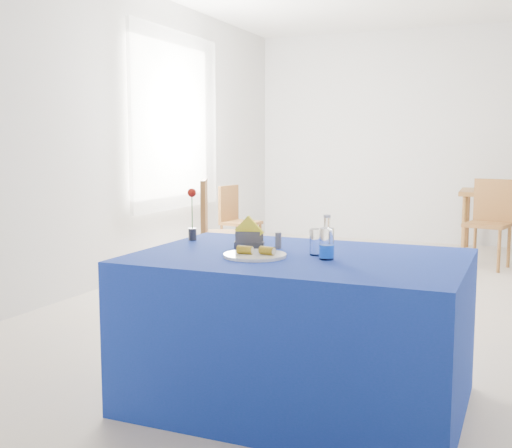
{
  "coord_description": "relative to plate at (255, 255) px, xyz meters",
  "views": [
    {
      "loc": [
        1.06,
        -5.18,
        1.31
      ],
      "look_at": [
        -0.15,
        -2.34,
        0.92
      ],
      "focal_mm": 45.0,
      "sensor_mm": 36.0,
      "label": 1
    }
  ],
  "objects": [
    {
      "name": "curtain",
      "position": [
        -2.25,
        3.15,
        0.78
      ],
      "size": [
        0.04,
        1.75,
        1.85
      ],
      "primitive_type": "cube",
      "color": "white",
      "rests_on": "room_shell"
    },
    {
      "name": "window_pane",
      "position": [
        -2.32,
        3.15,
        0.78
      ],
      "size": [
        0.04,
        1.5,
        1.6
      ],
      "primitive_type": "cube",
      "color": "white",
      "rests_on": "room_shell"
    },
    {
      "name": "chair_bg_left",
      "position": [
        0.85,
        4.35,
        -0.23
      ],
      "size": [
        0.5,
        0.5,
        0.93
      ],
      "rotation": [
        0.0,
        0.0,
        -0.23
      ],
      "color": "brown",
      "rests_on": "floor"
    },
    {
      "name": "water_bottle",
      "position": [
        0.34,
        0.07,
        0.06
      ],
      "size": [
        0.07,
        0.07,
        0.21
      ],
      "color": "white",
      "rests_on": "blue_table"
    },
    {
      "name": "rose_vase",
      "position": [
        -0.54,
        0.35,
        0.14
      ],
      "size": [
        0.05,
        0.05,
        0.3
      ],
      "color": "#26272B",
      "rests_on": "blue_table"
    },
    {
      "name": "napkin_holder",
      "position": [
        -0.13,
        0.23,
        0.04
      ],
      "size": [
        0.17,
        0.1,
        0.17
      ],
      "color": "#38373C",
      "rests_on": "blue_table"
    },
    {
      "name": "floor",
      "position": [
        0.15,
        2.35,
        -0.77
      ],
      "size": [
        7.0,
        7.0,
        0.0
      ],
      "primitive_type": "plane",
      "color": "#C1B3A0",
      "rests_on": "ground"
    },
    {
      "name": "room_shell",
      "position": [
        0.15,
        2.35,
        0.98
      ],
      "size": [
        7.0,
        7.0,
        7.0
      ],
      "color": "silver",
      "rests_on": "ground"
    },
    {
      "name": "pepper_shaker",
      "position": [
        0.01,
        0.28,
        0.04
      ],
      "size": [
        0.03,
        0.03,
        0.08
      ],
      "primitive_type": "cylinder",
      "color": "#5C5C60",
      "rests_on": "blue_table"
    },
    {
      "name": "chair_win_b",
      "position": [
        -1.86,
        3.77,
        -0.29
      ],
      "size": [
        0.42,
        0.42,
        0.83
      ],
      "rotation": [
        0.0,
        0.0,
        1.43
      ],
      "color": "brown",
      "rests_on": "floor"
    },
    {
      "name": "blue_table",
      "position": [
        0.18,
        0.14,
        -0.39
      ],
      "size": [
        1.6,
        1.1,
        0.76
      ],
      "color": "navy",
      "rests_on": "floor"
    },
    {
      "name": "salt_shaker",
      "position": [
        -0.14,
        0.25,
        0.04
      ],
      "size": [
        0.03,
        0.03,
        0.08
      ],
      "primitive_type": "cylinder",
      "color": "gray",
      "rests_on": "blue_table"
    },
    {
      "name": "chair_win_a",
      "position": [
        -1.37,
        2.32,
        -0.2
      ],
      "size": [
        0.58,
        0.58,
        0.99
      ],
      "rotation": [
        0.0,
        0.0,
        2.0
      ],
      "color": "brown",
      "rests_on": "floor"
    },
    {
      "name": "banana_pieces",
      "position": [
        0.01,
        -0.01,
        0.03
      ],
      "size": [
        0.19,
        0.07,
        0.04
      ],
      "color": "yellow",
      "rests_on": "plate"
    },
    {
      "name": "drinking_glass",
      "position": [
        0.26,
        0.17,
        0.06
      ],
      "size": [
        0.07,
        0.07,
        0.13
      ],
      "primitive_type": "cylinder",
      "color": "white",
      "rests_on": "blue_table"
    },
    {
      "name": "plate",
      "position": [
        0.0,
        0.0,
        0.0
      ],
      "size": [
        0.31,
        0.31,
        0.01
      ],
      "primitive_type": "cylinder",
      "color": "white",
      "rests_on": "blue_table"
    }
  ]
}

